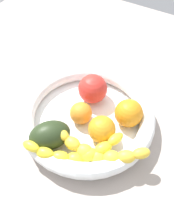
# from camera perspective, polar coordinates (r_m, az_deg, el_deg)

# --- Properties ---
(kitchen_counter) EXTENTS (1.20, 1.20, 0.03)m
(kitchen_counter) POSITION_cam_1_polar(r_m,az_deg,el_deg) (0.65, 0.00, -3.46)
(kitchen_counter) COLOR #A3968D
(kitchen_counter) RESTS_ON ground
(fruit_bowl) EXTENTS (0.33, 0.33, 0.06)m
(fruit_bowl) POSITION_cam_1_polar(r_m,az_deg,el_deg) (0.61, 0.00, -1.15)
(fruit_bowl) COLOR white
(fruit_bowl) RESTS_ON kitchen_counter
(banana_draped_left) EXTENTS (0.14, 0.18, 0.05)m
(banana_draped_left) POSITION_cam_1_polar(r_m,az_deg,el_deg) (0.54, -2.84, -9.35)
(banana_draped_left) COLOR yellow
(banana_draped_left) RESTS_ON fruit_bowl
(banana_draped_right) EXTENTS (0.09, 0.21, 0.05)m
(banana_draped_right) POSITION_cam_1_polar(r_m,az_deg,el_deg) (0.54, 2.65, -9.09)
(banana_draped_right) COLOR yellow
(banana_draped_right) RESTS_ON fruit_bowl
(orange_front) EXTENTS (0.05, 0.05, 0.05)m
(orange_front) POSITION_cam_1_polar(r_m,az_deg,el_deg) (0.60, -1.41, -0.25)
(orange_front) COLOR orange
(orange_front) RESTS_ON fruit_bowl
(orange_mid_left) EXTENTS (0.07, 0.07, 0.07)m
(orange_mid_left) POSITION_cam_1_polar(r_m,az_deg,el_deg) (0.60, 9.51, -0.25)
(orange_mid_left) COLOR orange
(orange_mid_left) RESTS_ON fruit_bowl
(orange_mid_right) EXTENTS (0.06, 0.06, 0.06)m
(orange_mid_right) POSITION_cam_1_polar(r_m,az_deg,el_deg) (0.57, 3.40, -3.96)
(orange_mid_right) COLOR orange
(orange_mid_right) RESTS_ON fruit_bowl
(tomato_red) EXTENTS (0.07, 0.07, 0.07)m
(tomato_red) POSITION_cam_1_polar(r_m,az_deg,el_deg) (0.64, 1.32, 5.32)
(tomato_red) COLOR red
(tomato_red) RESTS_ON fruit_bowl
(avocado_dark) EXTENTS (0.11, 0.11, 0.06)m
(avocado_dark) POSITION_cam_1_polar(r_m,az_deg,el_deg) (0.56, -8.53, -5.28)
(avocado_dark) COLOR #25331A
(avocado_dark) RESTS_ON fruit_bowl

